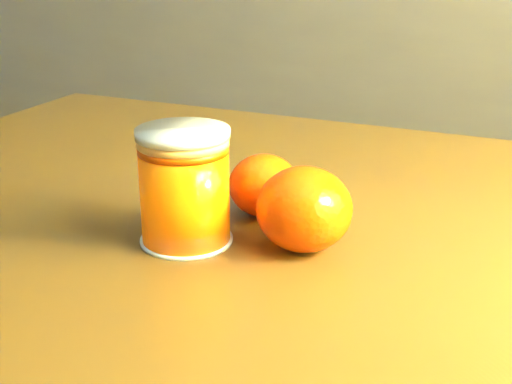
% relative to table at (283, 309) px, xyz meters
% --- Properties ---
extents(kitchen_counter, '(3.15, 0.60, 0.90)m').
position_rel_table_xyz_m(kitchen_counter, '(-0.79, 1.26, -0.18)').
color(kitchen_counter, '#4B4A4F').
rests_on(kitchen_counter, ground).
extents(table, '(1.01, 0.74, 0.72)m').
position_rel_table_xyz_m(table, '(0.00, 0.00, 0.00)').
color(table, brown).
rests_on(table, ground).
extents(juice_glass, '(0.07, 0.07, 0.09)m').
position_rel_table_xyz_m(juice_glass, '(-0.06, -0.07, 0.14)').
color(juice_glass, '#FF6505').
rests_on(juice_glass, table).
extents(orange_front, '(0.09, 0.09, 0.07)m').
position_rel_table_xyz_m(orange_front, '(0.03, -0.05, 0.13)').
color(orange_front, '#E94304').
rests_on(orange_front, table).
extents(orange_back, '(0.08, 0.08, 0.06)m').
position_rel_table_xyz_m(orange_back, '(-0.02, 0.00, 0.12)').
color(orange_back, '#E94304').
rests_on(orange_back, table).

